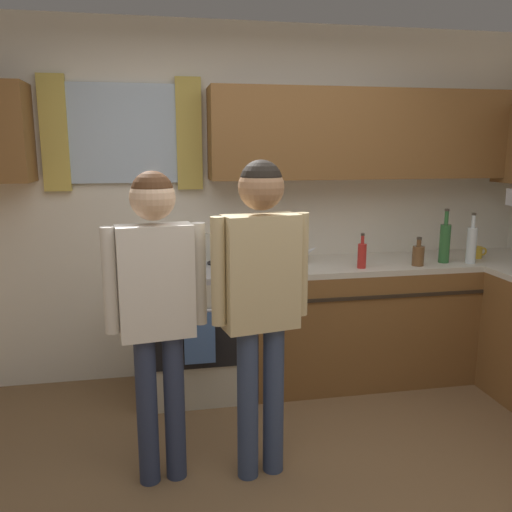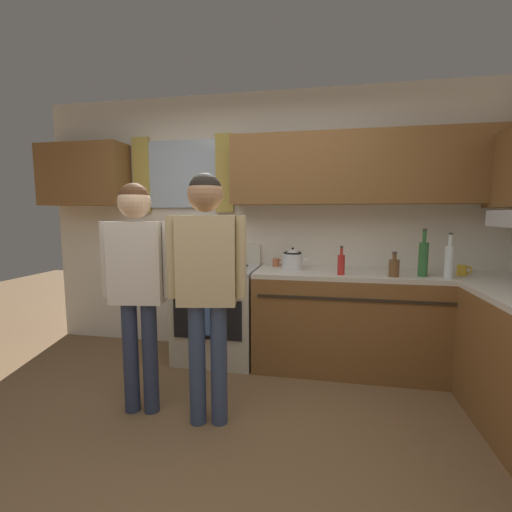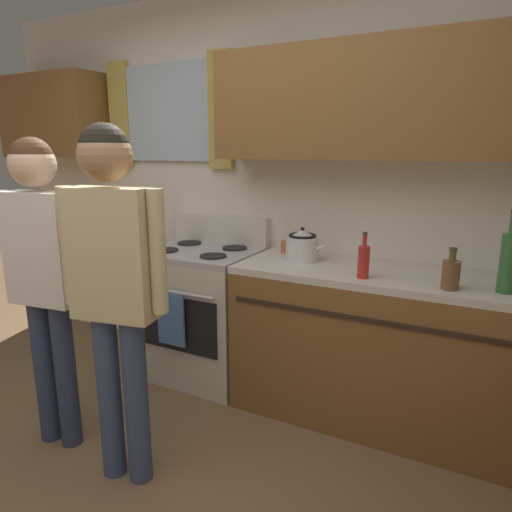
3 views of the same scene
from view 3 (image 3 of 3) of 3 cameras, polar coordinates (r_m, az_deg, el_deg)
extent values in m
cube|color=silver|center=(3.17, 1.79, 8.50)|extent=(4.60, 0.10, 2.60)
cube|color=silver|center=(3.52, -11.00, 17.19)|extent=(0.73, 0.03, 0.68)
cube|color=gold|center=(3.81, -16.73, 16.57)|extent=(0.18, 0.04, 0.78)
cube|color=gold|center=(3.26, -4.48, 17.74)|extent=(0.18, 0.04, 0.78)
cube|color=brown|center=(4.15, -24.14, 15.68)|extent=(0.92, 0.32, 0.63)
cube|color=brown|center=(2.67, 21.48, 17.93)|extent=(2.51, 0.32, 0.63)
cube|color=brown|center=(2.74, 21.42, -12.11)|extent=(2.25, 0.62, 0.86)
cube|color=beige|center=(2.59, 22.25, -3.02)|extent=(2.25, 0.62, 0.04)
cube|color=#2D2319|center=(2.34, 21.17, -8.75)|extent=(2.13, 0.01, 0.02)
cube|color=beige|center=(3.22, -6.75, -7.43)|extent=(0.75, 0.62, 0.86)
cube|color=black|center=(2.96, -10.20, -8.36)|extent=(0.63, 0.01, 0.36)
cylinder|color=#ADADB2|center=(2.87, -10.68, -4.43)|extent=(0.63, 0.02, 0.02)
cube|color=#ADADB2|center=(3.09, -6.97, 0.41)|extent=(0.75, 0.62, 0.04)
cube|color=beige|center=(3.29, -4.40, 3.38)|extent=(0.75, 0.08, 0.20)
cylinder|color=black|center=(3.09, -11.30, 0.71)|extent=(0.17, 0.17, 0.01)
cylinder|color=black|center=(2.87, -5.40, -0.01)|extent=(0.17, 0.17, 0.01)
cylinder|color=black|center=(3.30, -8.37, 1.63)|extent=(0.17, 0.17, 0.01)
cylinder|color=black|center=(3.10, -2.69, 1.01)|extent=(0.17, 0.17, 0.01)
cube|color=#4C72B7|center=(2.92, -10.65, -7.85)|extent=(0.20, 0.02, 0.34)
cylinder|color=#2D6633|center=(2.42, 29.10, -0.86)|extent=(0.08, 0.08, 0.28)
cylinder|color=brown|center=(2.38, 23.27, -2.23)|extent=(0.08, 0.08, 0.14)
cylinder|color=brown|center=(2.35, 23.48, -0.01)|extent=(0.03, 0.03, 0.05)
cylinder|color=#3F382D|center=(2.35, 23.55, 0.76)|extent=(0.04, 0.04, 0.02)
cylinder|color=red|center=(2.43, 13.36, -0.79)|extent=(0.06, 0.06, 0.17)
cylinder|color=red|center=(2.41, 13.50, 1.86)|extent=(0.02, 0.02, 0.06)
cylinder|color=#3F382D|center=(2.40, 13.55, 2.74)|extent=(0.03, 0.03, 0.02)
cylinder|color=#B76642|center=(2.98, 3.76, 1.18)|extent=(0.07, 0.07, 0.08)
torus|color=#B76642|center=(2.97, 4.58, 1.17)|extent=(0.06, 0.01, 0.06)
cylinder|color=silver|center=(2.77, 5.82, 0.85)|extent=(0.20, 0.20, 0.14)
cone|color=silver|center=(2.75, 5.86, 2.78)|extent=(0.18, 0.18, 0.05)
sphere|color=black|center=(2.74, 5.88, 3.40)|extent=(0.02, 0.02, 0.02)
cone|color=silver|center=(2.72, 8.38, 1.15)|extent=(0.09, 0.04, 0.07)
torus|color=black|center=(2.75, 5.86, 2.58)|extent=(0.17, 0.17, 0.02)
cylinder|color=#2D3856|center=(2.67, -22.77, -13.69)|extent=(0.11, 0.11, 0.80)
cylinder|color=#2D3856|center=(2.76, -25.00, -13.00)|extent=(0.11, 0.11, 0.80)
cube|color=white|center=(2.50, -25.34, 0.86)|extent=(0.38, 0.20, 0.56)
cylinder|color=white|center=(2.35, -21.61, 1.04)|extent=(0.07, 0.07, 0.52)
cylinder|color=white|center=(2.65, -28.73, 1.65)|extent=(0.07, 0.07, 0.52)
sphere|color=beige|center=(2.45, -26.29, 10.30)|extent=(0.22, 0.22, 0.22)
sphere|color=#4C2D19|center=(2.45, -26.36, 10.94)|extent=(0.20, 0.20, 0.20)
cylinder|color=#38476B|center=(2.30, -14.78, -17.25)|extent=(0.11, 0.11, 0.82)
cylinder|color=#38476B|center=(2.37, -17.92, -16.47)|extent=(0.11, 0.11, 0.82)
cube|color=#D1BC8C|center=(2.08, -17.62, 0.21)|extent=(0.40, 0.23, 0.58)
cylinder|color=#D1BC8C|center=(1.96, -12.24, 0.46)|extent=(0.07, 0.07, 0.54)
cylinder|color=#D1BC8C|center=(2.21, -22.48, 1.16)|extent=(0.07, 0.07, 0.54)
sphere|color=#A87A56|center=(2.03, -18.46, 11.96)|extent=(0.23, 0.23, 0.23)
sphere|color=black|center=(2.03, -18.52, 12.75)|extent=(0.21, 0.21, 0.21)
camera|label=1|loc=(2.22, -92.40, 3.89)|focal=36.71mm
camera|label=2|loc=(1.01, -106.02, -12.07)|focal=24.62mm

